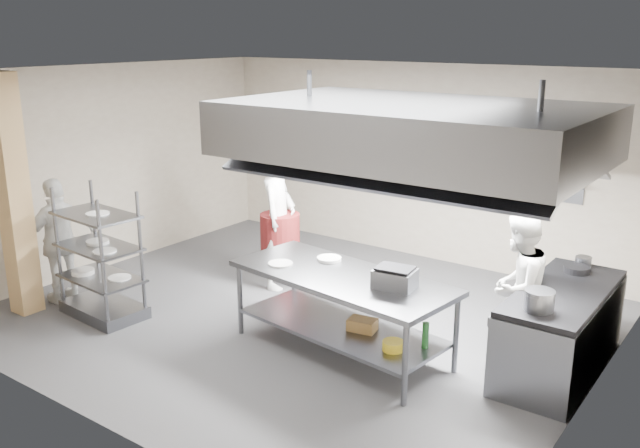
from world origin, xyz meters
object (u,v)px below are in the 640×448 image
Objects in this scene: stockpot at (539,300)px; chef_line at (517,287)px; chef_head at (278,219)px; chef_plating at (60,241)px; cooking_range at (560,332)px; island at (341,314)px; griddle at (395,279)px; pass_rack at (99,254)px.

chef_line is at bearing 123.75° from stockpot.
chef_head reaches higher than chef_plating.
chef_head is at bearing 167.73° from stockpot.
island is at bearing -154.32° from cooking_range.
griddle reaches higher than stockpot.
island is at bearing 113.18° from chef_plating.
chef_line is (1.60, 0.98, 0.36)m from island.
chef_head is at bearing 65.26° from pass_rack.
chef_plating is at bearing -175.98° from pass_rack.
pass_rack is 4.96m from chef_line.
chef_head reaches higher than chef_line.
cooking_range is at bearing 32.58° from island.
cooking_range is 4.88× the size of griddle.
chef_line reaches higher than island.
chef_plating reaches higher than chef_line.
chef_plating is at bearing -159.67° from island.
chef_line reaches higher than stockpot.
chef_line is 4.00× the size of griddle.
chef_line is 1.38m from griddle.
chef_head is 6.82× the size of stockpot.
island reaches higher than cooking_range.
griddle reaches higher than island.
island is 8.87× the size of stockpot.
pass_rack is 0.81m from chef_plating.
pass_rack reaches higher than island.
pass_rack is 5.43m from cooking_range.
pass_rack is 3.76m from griddle.
cooking_range is 1.03× the size of chef_head.
griddle is at bearing -36.06° from chef_line.
griddle is (2.50, -1.17, 0.04)m from chef_head.
griddle reaches higher than cooking_range.
pass_rack reaches higher than griddle.
chef_plating is (-0.81, 0.00, 0.02)m from pass_rack.
pass_rack is at bearing -156.21° from island.
chef_plating reaches higher than island.
griddle is (4.46, 0.90, 0.18)m from chef_plating.
chef_head is 3.98m from stockpot.
chef_line is (4.59, 1.89, 0.01)m from pass_rack.
griddle is at bearing 6.62° from island.
island is 6.17× the size of griddle.
griddle is (3.65, 0.90, 0.20)m from pass_rack.
griddle is at bearing 111.22° from chef_plating.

